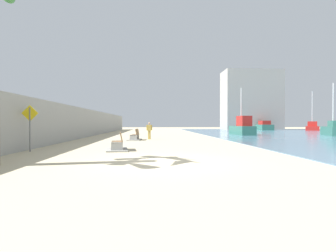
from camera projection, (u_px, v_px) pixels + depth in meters
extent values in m
plane|color=#C6B793|center=(155.00, 137.00, 28.23)|extent=(120.00, 120.00, 0.00)
cube|color=#9E9E99|center=(84.00, 123.00, 27.78)|extent=(0.80, 64.00, 2.95)
cube|color=#9E9E99|center=(117.00, 147.00, 13.81)|extent=(0.62, 0.27, 0.50)
cube|color=#9E9E99|center=(117.00, 145.00, 15.19)|extent=(0.62, 0.27, 0.50)
cube|color=olive|center=(117.00, 142.00, 14.50)|extent=(0.70, 1.65, 0.06)
cube|color=olive|center=(121.00, 137.00, 14.53)|extent=(0.36, 1.61, 0.50)
cube|color=#9E9E99|center=(117.00, 150.00, 14.50)|extent=(1.36, 2.22, 0.08)
cube|color=#9E9E99|center=(133.00, 138.00, 22.40)|extent=(0.61, 0.24, 0.50)
cube|color=#9E9E99|center=(136.00, 137.00, 23.80)|extent=(0.61, 0.24, 0.50)
cube|color=olive|center=(135.00, 135.00, 23.10)|extent=(0.61, 1.63, 0.06)
cube|color=olive|center=(137.00, 132.00, 23.09)|extent=(0.28, 1.61, 0.50)
cube|color=#9E9E99|center=(135.00, 140.00, 23.10)|extent=(1.25, 2.17, 0.08)
cylinder|color=gold|center=(150.00, 135.00, 24.25)|extent=(0.12, 0.12, 0.77)
cylinder|color=gold|center=(149.00, 135.00, 24.26)|extent=(0.12, 0.12, 0.77)
cube|color=gold|center=(149.00, 128.00, 24.25)|extent=(0.34, 0.22, 0.54)
sphere|color=tan|center=(149.00, 123.00, 24.25)|extent=(0.21, 0.21, 0.21)
cylinder|color=gold|center=(152.00, 128.00, 24.23)|extent=(0.09, 0.09, 0.49)
cylinder|color=gold|center=(147.00, 128.00, 24.27)|extent=(0.09, 0.09, 0.49)
cube|color=#337060|center=(263.00, 127.00, 53.46)|extent=(2.46, 5.27, 1.11)
cube|color=red|center=(264.00, 123.00, 52.66)|extent=(1.70, 2.33, 0.77)
cube|color=#337060|center=(242.00, 130.00, 32.52)|extent=(1.88, 4.76, 1.07)
cube|color=red|center=(244.00, 121.00, 31.81)|extent=(1.27, 2.11, 1.21)
cylinder|color=silver|center=(241.00, 107.00, 32.72)|extent=(0.12, 0.12, 4.70)
cube|color=#337060|center=(334.00, 131.00, 30.35)|extent=(2.90, 4.71, 1.02)
cube|color=#337060|center=(336.00, 124.00, 29.69)|extent=(1.67, 2.20, 0.68)
cylinder|color=silver|center=(333.00, 105.00, 30.52)|extent=(0.12, 0.12, 5.00)
cube|color=red|center=(312.00, 128.00, 52.25)|extent=(5.19, 6.58, 0.80)
cube|color=red|center=(312.00, 124.00, 51.40)|extent=(2.80, 3.20, 0.92)
cylinder|color=silver|center=(312.00, 109.00, 52.48)|extent=(0.12, 0.12, 6.85)
cylinder|color=slate|center=(30.00, 130.00, 13.78)|extent=(0.08, 0.08, 2.30)
cube|color=yellow|center=(30.00, 113.00, 13.77)|extent=(0.85, 0.03, 0.85)
cube|color=#ADAAA3|center=(251.00, 100.00, 57.31)|extent=(12.00, 6.00, 12.61)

